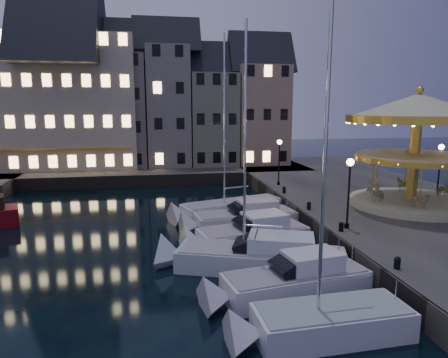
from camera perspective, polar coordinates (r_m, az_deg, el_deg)
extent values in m
plane|color=black|center=(22.21, 0.93, -11.91)|extent=(160.00, 160.00, 0.00)
cube|color=#474442|center=(32.61, 23.85, -4.35)|extent=(16.00, 56.00, 1.30)
cube|color=#474442|center=(49.01, -14.44, 0.86)|extent=(44.00, 12.00, 1.30)
cube|color=#47423A|center=(29.03, 10.49, -5.36)|extent=(0.15, 44.00, 1.30)
cube|color=#47423A|center=(42.98, -12.42, -0.34)|extent=(48.00, 0.15, 1.30)
cylinder|color=black|center=(24.88, 17.13, -6.39)|extent=(0.28, 0.28, 0.30)
cylinder|color=black|center=(24.45, 17.35, -2.45)|extent=(0.12, 0.12, 3.80)
sphere|color=#FFD18C|center=(24.10, 17.61, 2.31)|extent=(0.44, 0.44, 0.44)
cylinder|color=black|center=(37.07, 7.79, -0.61)|extent=(0.28, 0.28, 0.30)
cylinder|color=black|center=(36.78, 7.86, 2.07)|extent=(0.12, 0.12, 3.80)
sphere|color=#FFD18C|center=(36.55, 7.94, 5.25)|extent=(0.44, 0.44, 0.44)
cylinder|color=black|center=(36.62, 28.12, -1.88)|extent=(0.28, 0.28, 0.30)
cylinder|color=black|center=(36.33, 28.36, 0.82)|extent=(0.12, 0.12, 3.80)
sphere|color=#FFD18C|center=(36.09, 28.63, 4.03)|extent=(0.44, 0.44, 0.44)
cylinder|color=black|center=(19.67, 23.50, -11.11)|extent=(0.28, 0.28, 0.40)
sphere|color=black|center=(19.59, 23.55, -10.51)|extent=(0.30, 0.30, 0.30)
cylinder|color=black|center=(24.18, 16.39, -6.71)|extent=(0.28, 0.28, 0.40)
sphere|color=black|center=(24.12, 16.42, -6.21)|extent=(0.30, 0.30, 0.30)
cylinder|color=black|center=(28.58, 12.02, -3.90)|extent=(0.28, 0.28, 0.40)
sphere|color=black|center=(28.53, 12.04, -3.47)|extent=(0.30, 0.30, 0.30)
cylinder|color=black|center=(33.61, 8.59, -1.67)|extent=(0.28, 0.28, 0.40)
sphere|color=black|center=(33.57, 8.60, -1.30)|extent=(0.30, 0.30, 0.30)
cube|color=tan|center=(52.64, -27.24, 7.42)|extent=(5.00, 8.00, 11.00)
cube|color=gray|center=(51.27, -21.41, 8.36)|extent=(5.60, 8.00, 12.00)
cube|color=slate|center=(50.40, -14.62, 9.28)|extent=(6.20, 8.00, 13.00)
cube|color=gray|center=(50.24, -8.00, 10.07)|extent=(5.00, 8.00, 14.00)
cube|color=slate|center=(50.73, -1.73, 8.47)|extent=(5.60, 8.00, 11.00)
cube|color=tan|center=(51.89, 4.98, 9.03)|extent=(6.20, 8.00, 12.00)
cube|color=beige|center=(51.25, -21.47, 10.04)|extent=(16.00, 9.00, 15.00)
cube|color=silver|center=(16.18, 15.13, -19.48)|extent=(5.84, 2.46, 1.30)
cube|color=#85979D|center=(15.87, 15.25, -17.37)|extent=(5.54, 2.27, 0.10)
cylinder|color=silver|center=(14.02, 14.12, 0.69)|extent=(0.14, 0.14, 10.05)
cube|color=silver|center=(18.85, 10.21, -14.80)|extent=(6.86, 3.27, 1.30)
cube|color=gray|center=(18.58, 10.28, -12.93)|extent=(6.50, 3.05, 0.10)
cube|color=silver|center=(18.79, 12.46, -11.31)|extent=(2.74, 2.04, 0.80)
cube|color=black|center=(18.21, 8.84, -12.25)|extent=(1.37, 1.70, 0.92)
cube|color=silver|center=(21.23, 5.23, -11.73)|extent=(8.99, 5.28, 1.30)
cube|color=#938E99|center=(20.99, 5.26, -10.03)|extent=(8.51, 4.94, 0.10)
cube|color=silver|center=(20.79, 8.16, -9.03)|extent=(3.73, 2.89, 0.80)
cube|color=black|center=(20.94, 3.37, -9.09)|extent=(1.92, 2.15, 1.05)
cylinder|color=silver|center=(19.83, 3.03, 5.99)|extent=(0.14, 0.14, 11.62)
cube|color=white|center=(24.80, 4.14, -8.42)|extent=(7.00, 3.85, 1.30)
cube|color=gray|center=(24.59, 4.16, -6.94)|extent=(6.63, 3.58, 0.10)
cube|color=white|center=(24.81, 5.83, -5.78)|extent=(2.85, 2.38, 0.80)
cube|color=black|center=(24.28, 3.03, -6.34)|extent=(1.47, 1.97, 0.92)
cube|color=silver|center=(28.23, 3.08, -6.07)|extent=(7.29, 3.21, 1.30)
cube|color=gray|center=(28.05, 3.10, -4.76)|extent=(6.91, 2.98, 0.10)
cube|color=silver|center=(28.24, 4.72, -3.77)|extent=(2.88, 2.08, 0.80)
cube|color=black|center=(27.79, 2.01, -4.19)|extent=(1.39, 1.78, 0.95)
cube|color=silver|center=(31.31, 1.37, -4.41)|extent=(8.51, 4.79, 1.30)
cube|color=gray|center=(31.15, 1.37, -3.22)|extent=(8.06, 4.48, 0.10)
cylinder|color=silver|center=(29.96, 0.04, 6.84)|extent=(0.14, 0.14, 10.99)
cylinder|color=#C3C191|center=(31.91, 25.06, -3.06)|extent=(8.42, 8.42, 0.53)
cylinder|color=gold|center=(31.34, 25.55, 3.23)|extent=(0.74, 0.74, 6.53)
cylinder|color=#C3C191|center=(31.35, 25.53, 3.04)|extent=(7.79, 7.79, 0.19)
cylinder|color=gold|center=(31.37, 25.51, 2.70)|extent=(8.09, 8.09, 0.37)
cone|color=#C3C191|center=(31.17, 26.03, 9.38)|extent=(9.69, 9.69, 1.68)
cylinder|color=gold|center=(31.18, 25.90, 7.74)|extent=(9.69, 9.69, 0.53)
sphere|color=gold|center=(31.19, 26.19, 11.31)|extent=(0.53, 0.53, 0.53)
imported|color=#C3C191|center=(34.09, 28.24, -1.16)|extent=(1.76, 1.27, 1.05)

